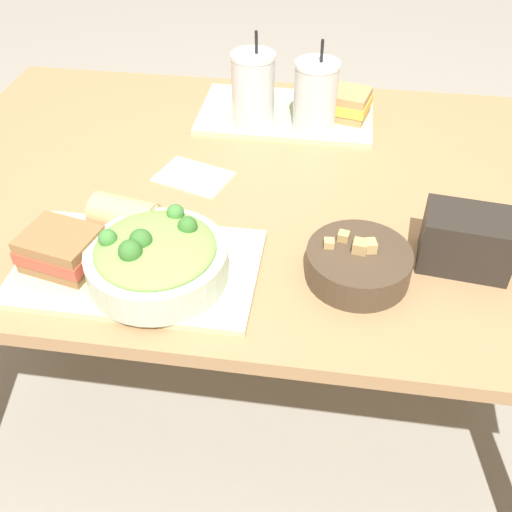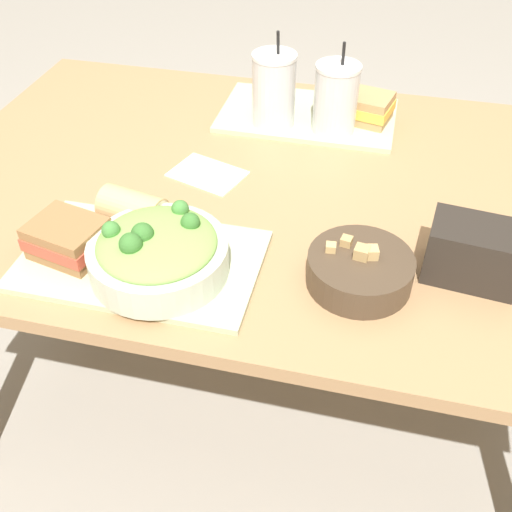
% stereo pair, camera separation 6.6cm
% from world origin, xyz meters
% --- Properties ---
extents(ground_plane, '(12.00, 12.00, 0.00)m').
position_xyz_m(ground_plane, '(0.00, 0.00, 0.00)').
color(ground_plane, gray).
extents(dining_table, '(1.47, 0.97, 0.71)m').
position_xyz_m(dining_table, '(0.00, 0.00, 0.63)').
color(dining_table, '#A37A51').
rests_on(dining_table, ground_plane).
extents(tray_near, '(0.42, 0.26, 0.01)m').
position_xyz_m(tray_near, '(-0.18, -0.31, 0.71)').
color(tray_near, '#B2BC99').
rests_on(tray_near, dining_table).
extents(tray_far, '(0.42, 0.26, 0.01)m').
position_xyz_m(tray_far, '(0.02, 0.30, 0.71)').
color(tray_far, '#B2BC99').
rests_on(tray_far, dining_table).
extents(salad_bowl, '(0.24, 0.24, 0.10)m').
position_xyz_m(salad_bowl, '(-0.13, -0.33, 0.76)').
color(salad_bowl, beige).
rests_on(salad_bowl, tray_near).
extents(soup_bowl, '(0.18, 0.18, 0.08)m').
position_xyz_m(soup_bowl, '(0.21, -0.27, 0.74)').
color(soup_bowl, '#473828').
rests_on(soup_bowl, dining_table).
extents(sandwich_near, '(0.15, 0.13, 0.06)m').
position_xyz_m(sandwich_near, '(-0.30, -0.32, 0.75)').
color(sandwich_near, olive).
rests_on(sandwich_near, tray_near).
extents(baguette_near, '(0.13, 0.09, 0.07)m').
position_xyz_m(baguette_near, '(-0.22, -0.22, 0.75)').
color(baguette_near, tan).
rests_on(baguette_near, tray_near).
extents(sandwich_far, '(0.14, 0.12, 0.06)m').
position_xyz_m(sandwich_far, '(0.16, 0.30, 0.75)').
color(sandwich_far, tan).
rests_on(sandwich_far, tray_far).
extents(drink_cup_dark, '(0.10, 0.10, 0.22)m').
position_xyz_m(drink_cup_dark, '(-0.05, 0.23, 0.80)').
color(drink_cup_dark, silver).
rests_on(drink_cup_dark, tray_far).
extents(drink_cup_red, '(0.10, 0.10, 0.21)m').
position_xyz_m(drink_cup_red, '(0.09, 0.23, 0.79)').
color(drink_cup_red, silver).
rests_on(drink_cup_red, tray_far).
extents(chip_bag, '(0.16, 0.12, 0.10)m').
position_xyz_m(chip_bag, '(0.39, -0.21, 0.76)').
color(chip_bag, '#28231E').
rests_on(chip_bag, dining_table).
extents(napkin_folded, '(0.18, 0.15, 0.00)m').
position_xyz_m(napkin_folded, '(-0.14, -0.01, 0.71)').
color(napkin_folded, white).
rests_on(napkin_folded, dining_table).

